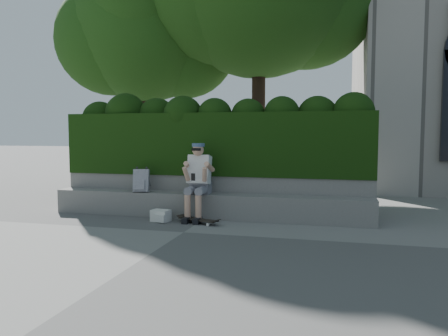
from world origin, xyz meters
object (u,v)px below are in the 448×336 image
(skateboard, at_px, (198,220))
(backpack_ground, at_px, (161,216))
(person, at_px, (198,178))
(backpack_plaid, at_px, (141,181))

(skateboard, xyz_separation_m, backpack_ground, (-0.70, 0.01, 0.04))
(person, height_order, skateboard, person)
(backpack_plaid, distance_m, backpack_ground, 0.91)
(skateboard, bearing_deg, person, 126.88)
(skateboard, bearing_deg, backpack_plaid, -179.96)
(person, distance_m, skateboard, 0.79)
(person, distance_m, backpack_ground, 0.94)
(person, xyz_separation_m, backpack_plaid, (-1.16, 0.08, -0.09))
(person, bearing_deg, skateboard, -72.37)
(person, bearing_deg, backpack_plaid, 175.98)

